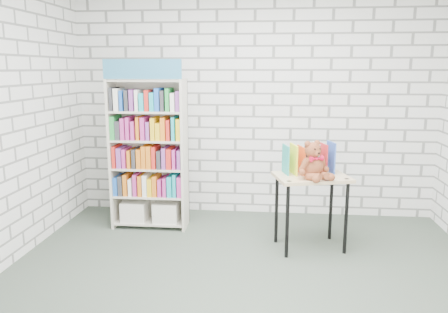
# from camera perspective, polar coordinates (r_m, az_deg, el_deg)

# --- Properties ---
(ground) EXTENTS (4.50, 4.50, 0.00)m
(ground) POSITION_cam_1_polar(r_m,az_deg,el_deg) (3.97, 2.62, -16.41)
(ground) COLOR #3D483D
(ground) RESTS_ON ground
(room_shell) EXTENTS (4.52, 4.02, 2.81)m
(room_shell) POSITION_cam_1_polar(r_m,az_deg,el_deg) (3.51, 2.89, 10.28)
(room_shell) COLOR silver
(room_shell) RESTS_ON ground
(bookshelf) EXTENTS (0.87, 0.34, 1.95)m
(bookshelf) POSITION_cam_1_polar(r_m,az_deg,el_deg) (5.14, -9.76, 0.48)
(bookshelf) COLOR beige
(bookshelf) RESTS_ON ground
(display_table) EXTENTS (0.83, 0.67, 0.78)m
(display_table) POSITION_cam_1_polar(r_m,az_deg,el_deg) (4.57, 11.34, -3.78)
(display_table) COLOR tan
(display_table) RESTS_ON ground
(table_books) EXTENTS (0.55, 0.34, 0.30)m
(table_books) POSITION_cam_1_polar(r_m,az_deg,el_deg) (4.62, 10.97, -0.29)
(table_books) COLOR teal
(table_books) RESTS_ON display_table
(teddy_bear) EXTENTS (0.36, 0.35, 0.38)m
(teddy_bear) POSITION_cam_1_polar(r_m,az_deg,el_deg) (4.40, 11.62, -0.90)
(teddy_bear) COLOR brown
(teddy_bear) RESTS_ON display_table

